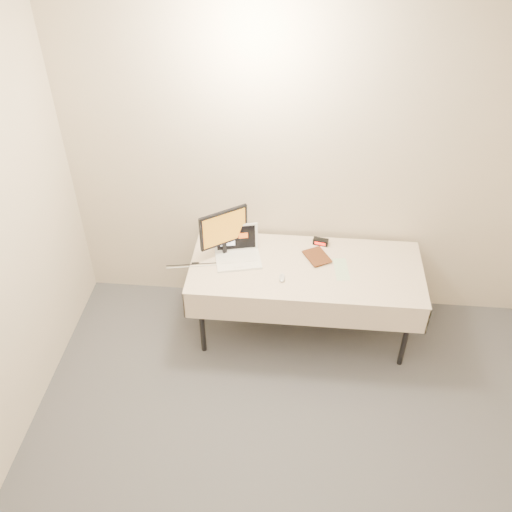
# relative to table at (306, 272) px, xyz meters

# --- Properties ---
(back_wall) EXTENTS (4.00, 0.10, 2.70)m
(back_wall) POSITION_rel_table_xyz_m (0.00, 0.45, 0.67)
(back_wall) COLOR beige
(back_wall) RESTS_ON ground
(table) EXTENTS (1.86, 0.81, 0.74)m
(table) POSITION_rel_table_xyz_m (0.00, 0.00, 0.00)
(table) COLOR black
(table) RESTS_ON ground
(laptop) EXTENTS (0.42, 0.37, 0.25)m
(laptop) POSITION_rel_table_xyz_m (-0.56, 0.07, 0.12)
(laptop) COLOR white
(laptop) RESTS_ON table
(monitor) EXTENTS (0.35, 0.26, 0.43)m
(monitor) POSITION_rel_table_xyz_m (-0.67, 0.10, 0.31)
(monitor) COLOR black
(monitor) RESTS_ON table
(book) EXTENTS (0.15, 0.10, 0.22)m
(book) POSITION_rel_table_xyz_m (0.01, 0.08, 0.17)
(book) COLOR brown
(book) RESTS_ON table
(alarm_clock) EXTENTS (0.13, 0.08, 0.05)m
(alarm_clock) POSITION_rel_table_xyz_m (0.11, 0.30, 0.09)
(alarm_clock) COLOR black
(alarm_clock) RESTS_ON table
(clicker) EXTENTS (0.05, 0.10, 0.02)m
(clicker) POSITION_rel_table_xyz_m (-0.19, -0.17, 0.07)
(clicker) COLOR #BBBBBE
(clicker) RESTS_ON table
(paper_form) EXTENTS (0.14, 0.28, 0.00)m
(paper_form) POSITION_rel_table_xyz_m (0.28, -0.01, 0.06)
(paper_form) COLOR #C3E8B8
(paper_form) RESTS_ON table
(usb_dongle) EXTENTS (0.06, 0.03, 0.01)m
(usb_dongle) POSITION_rel_table_xyz_m (-0.89, -0.05, 0.07)
(usb_dongle) COLOR black
(usb_dongle) RESTS_ON table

